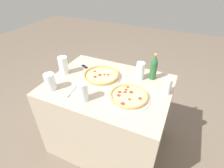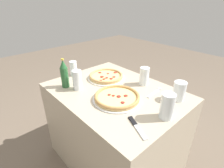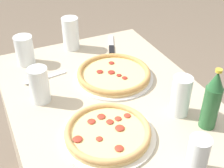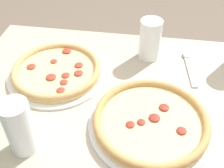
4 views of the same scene
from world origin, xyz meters
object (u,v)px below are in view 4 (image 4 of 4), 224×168
object	(u,v)px
glass_orange_juice	(20,129)
spoon	(189,64)
glass_iced_tea	(150,41)
pizza_salami	(57,71)
pizza_margherita	(151,121)

from	to	relation	value
glass_orange_juice	spoon	xyz separation A→B (m)	(-0.43, -0.41, -0.06)
glass_iced_tea	spoon	size ratio (longest dim) A/B	0.76
glass_orange_juice	pizza_salami	bearing A→B (deg)	-89.12
pizza_salami	pizza_margherita	bearing A→B (deg)	151.64
pizza_salami	glass_orange_juice	xyz separation A→B (m)	(-0.00, 0.29, 0.05)
pizza_salami	glass_iced_tea	world-z (taller)	glass_iced_tea
pizza_salami	spoon	xyz separation A→B (m)	(-0.43, -0.12, -0.01)
pizza_margherita	glass_orange_juice	size ratio (longest dim) A/B	2.21
pizza_salami	glass_orange_juice	size ratio (longest dim) A/B	2.11
pizza_salami	pizza_margherita	distance (m)	0.36
pizza_margherita	glass_iced_tea	distance (m)	0.32
pizza_margherita	glass_orange_juice	xyz separation A→B (m)	(0.31, 0.12, 0.05)
glass_iced_tea	pizza_salami	bearing A→B (deg)	27.33
pizza_salami	pizza_margherita	xyz separation A→B (m)	(-0.32, 0.17, 0.00)
glass_orange_juice	glass_iced_tea	world-z (taller)	glass_orange_juice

